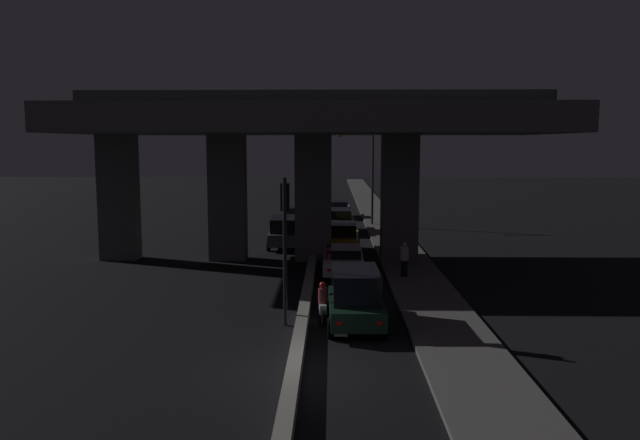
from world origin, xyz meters
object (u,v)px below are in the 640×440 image
Objects in this scene: car_silver_second_oncoming at (295,216)px; pedestrian_on_sidewalk at (404,260)px; car_dark_green_lead at (355,297)px; car_white_fifth at (339,209)px; street_lamp at (367,169)px; car_grey_lead_oncoming at (285,231)px; motorcycle_white_filtering_near at (323,304)px; car_dark_green_fourth at (341,220)px; motorcycle_blue_filtering_mid at (329,266)px; motorcycle_black_filtering_far at (326,243)px; car_taxi_yellow_third at (343,237)px; car_white_second at (343,259)px; traffic_light_left_of_median at (285,225)px.

pedestrian_on_sidewalk is at bearing 19.04° from car_silver_second_oncoming.
car_dark_green_lead is 7.95m from pedestrian_on_sidewalk.
car_white_fifth is at bearing 147.11° from car_silver_second_oncoming.
street_lamp reaches higher than car_silver_second_oncoming.
car_grey_lead_oncoming is 16.04m from motorcycle_white_filtering_near.
pedestrian_on_sidewalk is (2.74, -15.36, 0.07)m from car_dark_green_fourth.
car_dark_green_lead is at bearing -108.68° from pedestrian_on_sidewalk.
street_lamp is 11.85m from car_grey_lead_oncoming.
motorcycle_white_filtering_near reaches higher than car_white_fifth.
car_silver_second_oncoming is at bearing 11.74° from motorcycle_blue_filtering_mid.
car_dark_green_lead reaches higher than motorcycle_white_filtering_near.
car_dark_green_fourth reaches higher than motorcycle_black_filtering_far.
street_lamp reaches higher than car_grey_lead_oncoming.
car_dark_green_fourth is at bearing 100.11° from pedestrian_on_sidewalk.
car_taxi_yellow_third reaches higher than car_silver_second_oncoming.
street_lamp is at bearing -5.39° from car_dark_green_lead.
car_dark_green_lead is at bearing -176.57° from car_taxi_yellow_third.
pedestrian_on_sidewalk is at bearing -87.75° from street_lamp.
car_white_second is at bearing -178.08° from car_taxi_yellow_third.
car_white_second is 1.33m from motorcycle_blue_filtering_mid.
car_grey_lead_oncoming reaches higher than car_dark_green_fourth.
car_dark_green_lead is 2.30× the size of motorcycle_white_filtering_near.
car_dark_green_lead is (-1.80, -26.44, -3.28)m from street_lamp.
car_white_fifth is (-0.00, 23.18, 0.00)m from car_white_second.
pedestrian_on_sidewalk is at bearing -147.14° from motorcycle_black_filtering_far.
car_white_second is 7.94m from motorcycle_white_filtering_near.
car_dark_green_fourth is 22.27m from motorcycle_white_filtering_near.
car_white_fifth is 17.52m from motorcycle_black_filtering_far.
motorcycle_blue_filtering_mid is at bearing -174.25° from motorcycle_black_filtering_far.
car_white_fifth is 2.33× the size of motorcycle_black_filtering_far.
traffic_light_left_of_median is 9.26m from pedestrian_on_sidewalk.
pedestrian_on_sidewalk is at bearing -170.79° from car_white_fifth.
pedestrian_on_sidewalk is at bearing 32.99° from car_grey_lead_oncoming.
traffic_light_left_of_median is at bearing 177.01° from car_dark_green_fourth.
car_white_fifth is (-2.07, 5.27, -3.58)m from street_lamp.
car_white_fifth reaches higher than car_silver_second_oncoming.
pedestrian_on_sidewalk is at bearing 56.01° from traffic_light_left_of_median.
motorcycle_blue_filtering_mid is (-0.67, -24.32, -0.11)m from car_white_fifth.
car_white_fifth is 2.54× the size of pedestrian_on_sidewalk.
motorcycle_blue_filtering_mid is 1.01× the size of motorcycle_black_filtering_far.
traffic_light_left_of_median reaches higher than car_taxi_yellow_third.
traffic_light_left_of_median is 16.56m from car_grey_lead_oncoming.
traffic_light_left_of_median is at bearing 173.89° from car_taxi_yellow_third.
pedestrian_on_sidewalk is (3.48, 0.14, 0.31)m from motorcycle_blue_filtering_mid.
street_lamp is 1.76× the size of car_white_fifth.
traffic_light_left_of_median is 1.18× the size of car_grey_lead_oncoming.
car_dark_green_fourth is 1.06× the size of car_grey_lead_oncoming.
street_lamp reaches higher than car_dark_green_fourth.
car_dark_green_lead is at bearing -176.94° from car_white_fifth.
car_silver_second_oncoming is at bearing 6.37° from car_dark_green_lead.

